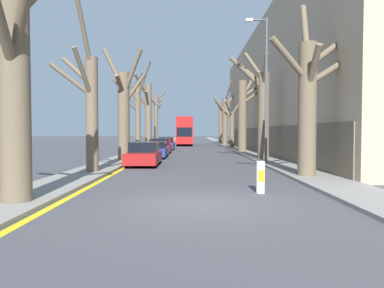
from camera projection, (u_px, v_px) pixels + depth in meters
name	position (u px, v px, depth m)	size (l,w,h in m)	color
ground_plane	(198.00, 205.00, 9.67)	(300.00, 300.00, 0.00)	#424247
sidewalk_left	(163.00, 143.00, 59.64)	(2.21, 120.00, 0.12)	gray
sidewalk_right	(224.00, 143.00, 59.63)	(2.21, 120.00, 0.12)	gray
building_facade_right	(301.00, 91.00, 36.14)	(10.08, 46.28, 12.71)	tan
kerb_line_stripe	(170.00, 144.00, 59.65)	(0.24, 120.00, 0.01)	yellow
street_tree_left_0	(14.00, 69.00, 9.43)	(3.95, 4.02, 8.15)	brown
street_tree_left_1	(90.00, 105.00, 16.78)	(2.19, 2.54, 8.56)	brown
street_tree_left_2	(124.00, 109.00, 23.95)	(3.13, 4.56, 8.02)	brown
street_tree_left_3	(137.00, 115.00, 31.10)	(3.72, 1.77, 8.28)	brown
street_tree_left_4	(148.00, 113.00, 38.12)	(2.29, 4.54, 8.25)	brown
street_tree_left_5	(156.00, 118.00, 45.01)	(3.74, 3.54, 7.45)	brown
street_tree_right_0	(311.00, 97.00, 15.26)	(4.95, 3.24, 8.26)	brown
street_tree_right_1	(262.00, 108.00, 24.60)	(2.88, 3.92, 8.22)	brown
street_tree_right_2	(244.00, 113.00, 34.34)	(3.09, 2.23, 7.53)	brown
street_tree_right_3	(231.00, 125.00, 43.34)	(3.52, 3.90, 6.37)	brown
street_tree_right_4	(225.00, 118.00, 53.10)	(3.98, 3.35, 9.64)	brown
street_tree_right_5	(221.00, 121.00, 62.47)	(3.85, 1.84, 8.91)	brown
double_decker_bus	(186.00, 130.00, 53.63)	(2.44, 11.79, 4.24)	red
parked_car_0	(144.00, 154.00, 20.97)	(1.87, 4.02, 1.44)	maroon
parked_car_1	(156.00, 150.00, 27.32)	(1.90, 4.10, 1.30)	navy
parked_car_2	(162.00, 146.00, 32.84)	(1.79, 3.92, 1.43)	maroon
parked_car_3	(167.00, 144.00, 39.35)	(1.75, 4.11, 1.45)	navy
lamp_post	(265.00, 84.00, 21.47)	(1.40, 0.20, 9.20)	#4C4F54
traffic_bollard	(261.00, 177.00, 11.52)	(0.28, 0.29, 1.09)	white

